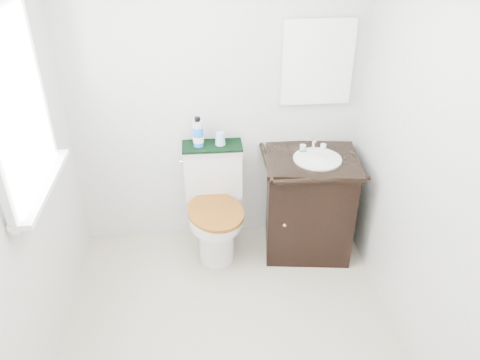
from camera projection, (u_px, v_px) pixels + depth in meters
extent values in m
plane|color=#BFB69A|center=(231.00, 339.00, 3.03)|extent=(2.40, 2.40, 0.00)
plane|color=silver|center=(217.00, 98.00, 3.45)|extent=(2.40, 0.00, 2.40)
plane|color=silver|center=(9.00, 191.00, 2.33)|extent=(0.00, 2.40, 2.40)
plane|color=silver|center=(433.00, 170.00, 2.51)|extent=(0.00, 2.40, 2.40)
cube|color=white|center=(14.00, 106.00, 2.37)|extent=(0.02, 0.70, 0.90)
cube|color=silver|center=(318.00, 63.00, 3.36)|extent=(0.50, 0.02, 0.60)
cylinder|color=silver|center=(216.00, 237.00, 3.62)|extent=(0.27, 0.27, 0.42)
cube|color=silver|center=(215.00, 218.00, 3.84)|extent=(0.27, 0.28, 0.42)
cube|color=silver|center=(213.00, 173.00, 3.64)|extent=(0.44, 0.18, 0.40)
cube|color=silver|center=(212.00, 149.00, 3.53)|extent=(0.46, 0.20, 0.03)
cylinder|color=silver|center=(216.00, 217.00, 3.48)|extent=(0.40, 0.40, 0.08)
cylinder|color=brown|center=(216.00, 211.00, 3.45)|extent=(0.49, 0.49, 0.03)
cube|color=black|center=(308.00, 206.00, 3.66)|extent=(0.70, 0.62, 0.78)
cube|color=black|center=(312.00, 160.00, 3.45)|extent=(0.75, 0.66, 0.04)
cylinder|color=silver|center=(317.00, 159.00, 3.42)|extent=(0.35, 0.35, 0.01)
ellipsoid|color=silver|center=(317.00, 166.00, 3.45)|extent=(0.30, 0.30, 0.15)
cylinder|color=silver|center=(313.00, 145.00, 3.52)|extent=(0.02, 0.02, 0.10)
cube|color=silver|center=(223.00, 224.00, 3.91)|extent=(0.21, 0.18, 0.25)
cube|color=silver|center=(223.00, 210.00, 3.84)|extent=(0.23, 0.21, 0.03)
cube|color=black|center=(212.00, 146.00, 3.52)|extent=(0.45, 0.22, 0.02)
cylinder|color=blue|center=(198.00, 136.00, 3.47)|extent=(0.08, 0.08, 0.15)
cylinder|color=silver|center=(198.00, 124.00, 3.42)|extent=(0.08, 0.08, 0.05)
cylinder|color=black|center=(197.00, 119.00, 3.40)|extent=(0.04, 0.04, 0.03)
cone|color=#99CAFB|center=(220.00, 138.00, 3.50)|extent=(0.08, 0.08, 0.10)
ellipsoid|color=#166D61|center=(303.00, 151.00, 3.51)|extent=(0.07, 0.05, 0.02)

